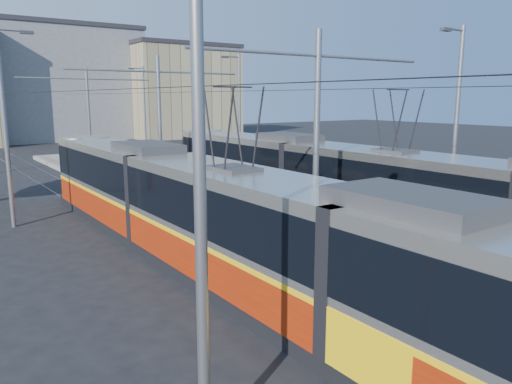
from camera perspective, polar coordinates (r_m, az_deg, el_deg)
platform at (r=24.09m, az=-7.70°, el=-1.51°), size 4.00×50.00×0.30m
tactile_strip_left at (r=23.45m, az=-10.86°, el=-1.56°), size 0.70×50.00×0.01m
tactile_strip_right at (r=24.74m, az=-4.73°, el=-0.76°), size 0.70×50.00×0.01m
rails at (r=24.12m, az=-7.69°, el=-1.82°), size 8.71×70.00×0.03m
tram_left at (r=13.77m, az=-2.52°, el=-4.07°), size 2.43×29.13×5.50m
tram_right at (r=18.85m, az=15.37°, el=0.06°), size 2.43×30.41×5.50m
catenary at (r=21.07m, az=-4.40°, el=8.81°), size 9.20×70.00×7.00m
street_lamps at (r=27.19m, az=-11.84°, el=8.33°), size 15.18×38.22×8.00m
shelter at (r=20.38m, az=-2.01°, el=0.09°), size 0.75×1.08×2.21m
building_centre at (r=70.01m, az=-21.60°, el=11.47°), size 18.36×14.28×13.96m
building_right at (r=69.17m, az=-8.78°, el=11.34°), size 14.28×10.20×12.14m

